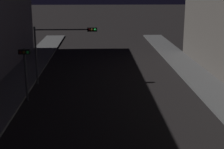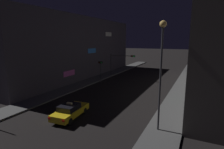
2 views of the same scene
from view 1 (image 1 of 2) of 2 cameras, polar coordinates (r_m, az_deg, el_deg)
The scene contains 4 objects.
sidewalk_left at distance 26.92m, azimuth -17.02°, elevation -2.92°, with size 2.93×59.37×0.18m, color #4C4C4C.
sidewalk_right at distance 27.51m, azimuth 16.59°, elevation -2.50°, with size 2.93×59.37×0.18m, color #4C4C4C.
traffic_light_overhead at distance 27.86m, azimuth -8.65°, elevation 5.50°, with size 5.14×0.42×4.80m.
traffic_light_left_kerb at distance 24.23m, azimuth -14.55°, elevation 1.79°, with size 0.80×0.42×3.81m.
Camera 1 is at (-1.03, 2.89, 8.01)m, focal length 53.88 mm.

